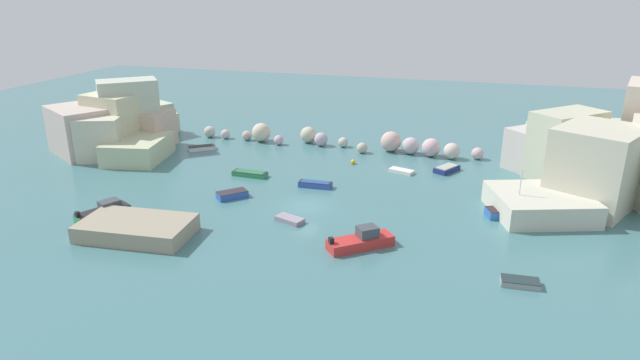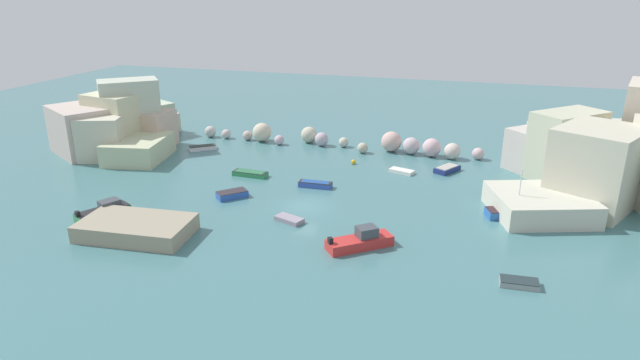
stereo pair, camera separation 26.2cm
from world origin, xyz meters
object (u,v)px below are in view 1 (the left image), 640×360
Objects in this scene: stone_dock at (137,228)px; moored_boat_2 at (290,219)px; moored_boat_6 at (250,174)px; moored_boat_10 at (520,282)px; moored_boat_3 at (361,241)px; moored_boat_4 at (104,213)px; moored_boat_9 at (401,171)px; moored_boat_7 at (202,148)px; moored_boat_5 at (315,184)px; channel_buoy at (353,162)px; moored_boat_8 at (232,194)px; moored_boat_1 at (447,169)px; moored_boat_0 at (517,212)px.

moored_boat_2 is (11.74, 6.70, -0.52)m from stone_dock.
moored_boat_6 reaches higher than moored_boat_2.
moored_boat_3 is at bearing 164.67° from moored_boat_10.
moored_boat_3 reaches higher than moored_boat_4.
moored_boat_2 is at bearing -97.11° from moored_boat_9.
moored_boat_6 is at bearing 105.32° from moored_boat_7.
moored_boat_5 is at bearing -21.45° from moored_boat_4.
moored_boat_8 reaches higher than channel_buoy.
moored_boat_6 is 1.27× the size of moored_boat_8.
moored_boat_4 is at bearing 174.60° from moored_boat_10.
moored_boat_8 is at bearing 155.83° from moored_boat_1.
moored_boat_10 is at bearing -133.98° from moored_boat_1.
moored_boat_3 reaches higher than moored_boat_7.
moored_boat_7 is at bearing 145.64° from moored_boat_6.
moored_boat_6 is 17.60m from moored_boat_9.
moored_boat_0 is 38.83m from moored_boat_4.
moored_boat_0 reaches higher than moored_boat_2.
moored_boat_10 is (31.72, 0.90, -0.49)m from stone_dock.
moored_boat_5 reaches higher than channel_buoy.
moored_boat_0 reaches higher than moored_boat_7.
moored_boat_5 is (-7.92, 12.52, -0.26)m from moored_boat_3.
stone_dock is 26.26m from moored_boat_7.
moored_boat_7 is (-19.05, 18.52, 0.06)m from moored_boat_2.
moored_boat_0 is (18.57, -11.07, 0.14)m from channel_buoy.
moored_boat_8 is at bearing -13.97° from moored_boat_0.
moored_boat_1 is at bearing 33.84° from moored_boat_5.
moored_boat_5 reaches higher than moored_boat_7.
moored_boat_5 is 1.04× the size of moored_boat_7.
moored_boat_5 is at bearing 116.25° from moored_boat_7.
channel_buoy is 18.50m from moored_boat_2.
moored_boat_1 reaches higher than moored_boat_5.
moored_boat_3 is at bearing 177.20° from moored_boat_2.
moored_boat_5 is (-13.25, -9.51, 0.02)m from moored_boat_1.
moored_boat_10 is at bearing -176.15° from moored_boat_2.
moored_boat_1 reaches higher than moored_boat_9.
moored_boat_2 is 0.84× the size of moored_boat_7.
moored_boat_3 is 1.94× the size of moored_boat_10.
moored_boat_7 is at bearing 101.45° from moored_boat_3.
moored_boat_8 reaches higher than moored_boat_9.
moored_boat_6 is 1.45× the size of moored_boat_10.
moored_boat_1 is 0.72× the size of moored_boat_4.
moored_boat_9 is (19.54, 23.58, -0.53)m from stone_dock.
moored_boat_8 reaches higher than moored_boat_7.
moored_boat_2 is at bearing 160.43° from moored_boat_10.
stone_dock is at bearing -118.01° from channel_buoy.
moored_boat_10 is at bearing 110.50° from moored_boat_7.
moored_boat_5 is at bearing 170.74° from moored_boat_8.
moored_boat_1 is 25.69m from moored_boat_10.
moored_boat_10 reaches higher than moored_boat_9.
moored_boat_6 is 33.04m from moored_boat_10.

